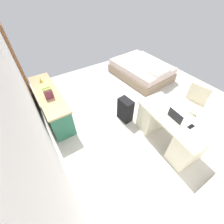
# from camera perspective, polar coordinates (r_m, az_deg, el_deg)

# --- Properties ---
(ground_plane) EXTENTS (5.58, 5.58, 0.00)m
(ground_plane) POSITION_cam_1_polar(r_m,az_deg,el_deg) (4.08, 8.37, 1.53)
(ground_plane) COLOR beige
(wall_back) EXTENTS (4.58, 0.10, 2.87)m
(wall_back) POSITION_cam_1_polar(r_m,az_deg,el_deg) (2.53, -31.00, 5.91)
(wall_back) COLOR white
(wall_back) RESTS_ON ground_plane
(door_wooden) EXTENTS (0.88, 0.05, 2.04)m
(door_wooden) POSITION_cam_1_polar(r_m,az_deg,el_deg) (4.26, -31.81, 13.93)
(door_wooden) COLOR brown
(door_wooden) RESTS_ON ground_plane
(desk) EXTENTS (1.48, 0.76, 0.76)m
(desk) POSITION_cam_1_polar(r_m,az_deg,el_deg) (3.26, 21.25, -6.12)
(desk) COLOR beige
(desk) RESTS_ON ground_plane
(office_chair) EXTENTS (0.55, 0.55, 0.94)m
(office_chair) POSITION_cam_1_polar(r_m,az_deg,el_deg) (3.93, 28.18, 1.84)
(office_chair) COLOR black
(office_chair) RESTS_ON ground_plane
(credenza) EXTENTS (1.80, 0.48, 0.73)m
(credenza) POSITION_cam_1_polar(r_m,az_deg,el_deg) (3.89, -22.26, 2.74)
(credenza) COLOR #28664C
(credenza) RESTS_ON ground_plane
(bed) EXTENTS (2.00, 1.54, 0.58)m
(bed) POSITION_cam_1_polar(r_m,az_deg,el_deg) (5.32, 11.28, 15.63)
(bed) COLOR gray
(bed) RESTS_ON ground_plane
(suitcase_black) EXTENTS (0.38, 0.25, 0.60)m
(suitcase_black) POSITION_cam_1_polar(r_m,az_deg,el_deg) (3.57, 5.15, 0.81)
(suitcase_black) COLOR black
(suitcase_black) RESTS_ON ground_plane
(laptop) EXTENTS (0.32, 0.24, 0.21)m
(laptop) POSITION_cam_1_polar(r_m,az_deg,el_deg) (2.94, 23.73, -1.84)
(laptop) COLOR silver
(laptop) RESTS_ON desk
(computer_mouse) EXTENTS (0.07, 0.10, 0.03)m
(computer_mouse) POSITION_cam_1_polar(r_m,az_deg,el_deg) (3.09, 20.70, 1.02)
(computer_mouse) COLOR white
(computer_mouse) RESTS_ON desk
(cell_phone_near_laptop) EXTENTS (0.07, 0.14, 0.01)m
(cell_phone_near_laptop) POSITION_cam_1_polar(r_m,az_deg,el_deg) (2.95, 28.25, -4.97)
(cell_phone_near_laptop) COLOR black
(cell_phone_near_laptop) RESTS_ON desk
(book_row) EXTENTS (0.15, 0.17, 0.24)m
(book_row) POSITION_cam_1_polar(r_m,az_deg,el_deg) (3.45, -23.44, 6.66)
(book_row) COLOR brown
(book_row) RESTS_ON credenza
(figurine_small) EXTENTS (0.08, 0.08, 0.11)m
(figurine_small) POSITION_cam_1_polar(r_m,az_deg,el_deg) (4.07, -25.89, 11.01)
(figurine_small) COLOR gold
(figurine_small) RESTS_ON credenza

